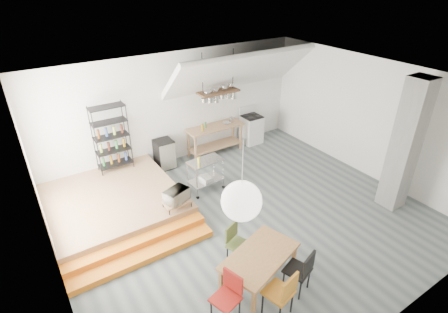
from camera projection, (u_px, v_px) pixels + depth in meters
floor at (246, 217)px, 8.20m from camera, size 8.00×8.00×0.00m
wall_back at (176, 108)px, 10.00m from camera, size 8.00×0.04×3.20m
wall_left at (46, 224)px, 5.51m from camera, size 0.04×7.00×3.20m
wall_right at (369, 118)px, 9.35m from camera, size 0.04×7.00×3.20m
ceiling at (252, 84)px, 6.66m from camera, size 8.00×7.00×0.02m
slope_ceiling at (240, 71)px, 9.97m from camera, size 4.40×1.44×1.32m
window_pane at (30, 172)px, 6.53m from camera, size 0.02×2.50×2.20m
platform at (113, 202)px, 8.37m from camera, size 3.00×3.00×0.40m
step_lower at (145, 256)px, 7.00m from camera, size 3.00×0.35×0.13m
step_upper at (138, 243)px, 7.23m from camera, size 3.00×0.35×0.27m
concrete_column at (405, 146)px, 7.91m from camera, size 0.50×0.50×3.20m
kitchen_counter at (215, 135)px, 10.74m from camera, size 1.80×0.60×0.91m
stove at (251, 129)px, 11.49m from camera, size 0.60×0.60×1.18m
pot_rack at (220, 94)px, 9.94m from camera, size 1.20×0.50×1.43m
wire_shelving at (111, 137)px, 8.95m from camera, size 0.88×0.38×1.80m
microwave_shelf at (177, 202)px, 7.81m from camera, size 0.60×0.40×0.16m
paper_lantern at (241, 201)px, 5.03m from camera, size 0.60×0.60×0.60m
dining_table at (260, 258)px, 6.20m from camera, size 1.65×1.23×0.70m
chair_mustard at (283, 292)px, 5.63m from camera, size 0.52×0.52×0.95m
chair_black at (302, 269)px, 6.08m from camera, size 0.53×0.53×0.91m
chair_olive at (236, 241)px, 6.74m from camera, size 0.52×0.52×0.87m
chair_red at (228, 293)px, 5.63m from camera, size 0.51×0.51×0.90m
rolling_cart at (206, 171)px, 8.94m from camera, size 0.92×0.56×0.87m
mini_fridge at (164, 154)px, 10.06m from camera, size 0.50×0.50×0.85m
microwave at (177, 196)px, 7.73m from camera, size 0.63×0.53×0.30m
bowl at (226, 123)px, 10.74m from camera, size 0.25×0.25×0.06m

